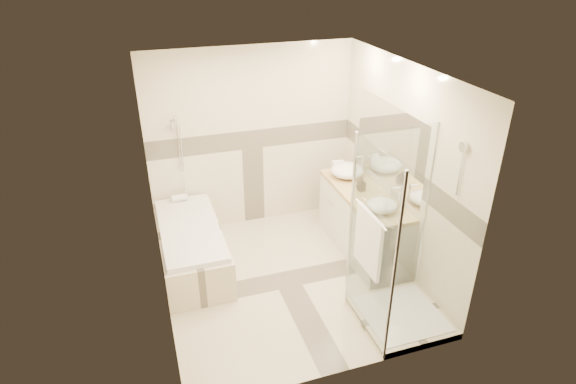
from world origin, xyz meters
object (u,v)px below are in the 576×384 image
object	(u,v)px
vanity	(363,222)
shower_enclosure	(392,280)
vessel_sink_near	(347,170)
vessel_sink_far	(382,205)
bathtub	(191,244)
amenity_bottle_a	(362,184)
amenity_bottle_b	(361,184)

from	to	relation	value
vanity	shower_enclosure	distance (m)	1.31
vessel_sink_near	vanity	bearing A→B (deg)	-87.72
vessel_sink_far	bathtub	bearing A→B (deg)	158.97
bathtub	amenity_bottle_a	size ratio (longest dim) A/B	9.17
vanity	vessel_sink_far	size ratio (longest dim) A/B	4.59
bathtub	shower_enclosure	xyz separation A→B (m)	(1.86, -1.62, 0.20)
vessel_sink_near	amenity_bottle_b	xyz separation A→B (m)	(0.00, -0.42, -0.01)
vessel_sink_near	amenity_bottle_b	bearing A→B (deg)	-90.00
vessel_sink_near	bathtub	bearing A→B (deg)	-175.93
vessel_sink_far	shower_enclosure	bearing A→B (deg)	-108.79
vanity	bathtub	bearing A→B (deg)	170.75
vanity	shower_enclosure	world-z (taller)	shower_enclosure
vessel_sink_near	amenity_bottle_a	size ratio (longest dim) A/B	2.36
bathtub	amenity_bottle_a	world-z (taller)	amenity_bottle_a
shower_enclosure	vessel_sink_far	bearing A→B (deg)	71.21
amenity_bottle_a	amenity_bottle_b	size ratio (longest dim) A/B	1.15
bathtub	amenity_bottle_a	xyz separation A→B (m)	(2.13, -0.28, 0.64)
shower_enclosure	vessel_sink_near	size ratio (longest dim) A/B	4.67
shower_enclosure	vessel_sink_far	distance (m)	0.94
shower_enclosure	vanity	bearing A→B (deg)	77.03
vanity	amenity_bottle_a	distance (m)	0.52
shower_enclosure	bathtub	bearing A→B (deg)	138.90
vanity	vessel_sink_near	world-z (taller)	vessel_sink_near
vanity	vessel_sink_far	world-z (taller)	vessel_sink_far
amenity_bottle_a	vessel_sink_far	bearing A→B (deg)	-90.00
bathtub	shower_enclosure	distance (m)	2.47
bathtub	amenity_bottle_b	world-z (taller)	amenity_bottle_b
shower_enclosure	vessel_sink_far	xyz separation A→B (m)	(0.27, 0.80, 0.42)
vessel_sink_far	amenity_bottle_b	world-z (taller)	amenity_bottle_b
shower_enclosure	amenity_bottle_a	world-z (taller)	shower_enclosure
vessel_sink_far	vessel_sink_near	bearing A→B (deg)	90.00
bathtub	vessel_sink_near	size ratio (longest dim) A/B	3.89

